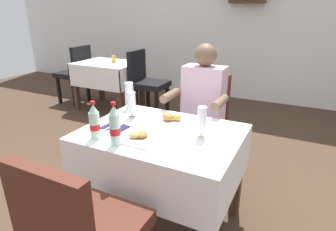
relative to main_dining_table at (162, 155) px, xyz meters
name	(u,v)px	position (x,y,z in m)	size (l,w,h in m)	color
ground_plane	(149,226)	(-0.06, -0.09, -0.57)	(11.00, 11.00, 0.00)	#473323
back_wall	(259,8)	(-0.06, 3.53, 0.98)	(11.00, 0.12, 3.10)	white
main_dining_table	(162,155)	(0.00, 0.00, 0.00)	(1.05, 0.79, 0.75)	white
chair_far_diner_seat	(201,120)	(0.00, 0.79, -0.01)	(0.44, 0.50, 0.97)	#4C2319
chair_near_camera_side	(83,231)	(0.00, -0.79, -0.01)	(0.44, 0.50, 0.97)	#4C2319
seated_diner_far	(201,108)	(0.03, 0.68, 0.14)	(0.50, 0.46, 1.26)	#282D42
plate_near_camera	(139,137)	(-0.06, -0.17, 0.20)	(0.24, 0.24, 0.05)	white
plate_far_diner	(174,119)	(0.00, 0.19, 0.20)	(0.24, 0.24, 0.07)	white
beer_glass_left	(129,95)	(-0.46, 0.30, 0.30)	(0.07, 0.07, 0.22)	white
beer_glass_middle	(202,121)	(0.27, 0.03, 0.29)	(0.07, 0.07, 0.21)	white
beer_glass_right	(131,104)	(-0.33, 0.14, 0.29)	(0.07, 0.07, 0.20)	white
cola_bottle_primary	(115,126)	(-0.15, -0.30, 0.30)	(0.07, 0.07, 0.27)	silver
cola_bottle_secondary	(94,122)	(-0.32, -0.28, 0.29)	(0.07, 0.07, 0.25)	silver
napkin_cutlery_set	(115,127)	(-0.32, -0.09, 0.19)	(0.18, 0.19, 0.01)	#231E4C
background_dining_table	(109,75)	(-1.98, 1.97, -0.01)	(0.96, 0.72, 0.75)	white
background_chair_left	(76,71)	(-2.67, 1.97, -0.01)	(0.50, 0.44, 0.97)	black
background_chair_right	(146,79)	(-1.29, 1.97, -0.01)	(0.50, 0.44, 0.97)	black
background_table_tumbler	(114,59)	(-1.89, 2.01, 0.24)	(0.06, 0.06, 0.11)	gold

